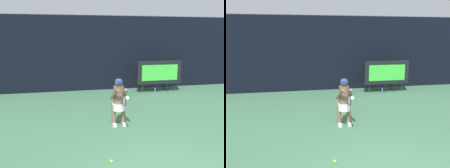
% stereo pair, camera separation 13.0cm
% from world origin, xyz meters
% --- Properties ---
extents(backdrop_screen, '(18.00, 0.12, 3.66)m').
position_xyz_m(backdrop_screen, '(0.00, 8.50, 1.81)').
color(backdrop_screen, black).
rests_on(backdrop_screen, ground).
extents(scoreboard, '(2.20, 0.21, 1.50)m').
position_xyz_m(scoreboard, '(2.88, 7.34, 0.95)').
color(scoreboard, black).
rests_on(scoreboard, ground).
extents(umpire_chair, '(0.52, 0.44, 1.08)m').
position_xyz_m(umpire_chair, '(3.05, 7.54, 0.62)').
color(umpire_chair, black).
rests_on(umpire_chair, ground).
extents(water_bottle, '(0.07, 0.07, 0.27)m').
position_xyz_m(water_bottle, '(2.63, 7.17, 0.12)').
color(water_bottle, blue).
rests_on(water_bottle, ground).
extents(tennis_player, '(0.52, 0.59, 1.44)m').
position_xyz_m(tennis_player, '(-0.18, 3.21, 0.77)').
color(tennis_player, white).
rests_on(tennis_player, ground).
extents(tennis_racket, '(0.03, 0.60, 0.31)m').
position_xyz_m(tennis_racket, '(-0.19, 2.60, 0.94)').
color(tennis_racket, black).
extents(tennis_ball_loose, '(0.07, 0.07, 0.07)m').
position_xyz_m(tennis_ball_loose, '(-0.92, 0.98, 0.03)').
color(tennis_ball_loose, '#CCDB3D').
rests_on(tennis_ball_loose, ground).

